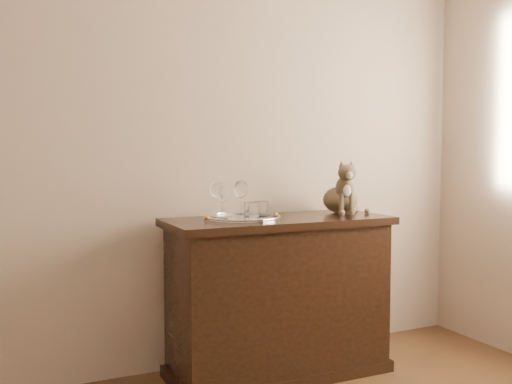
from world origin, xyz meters
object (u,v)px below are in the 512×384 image
at_px(wine_glass_d, 241,199).
at_px(tray, 242,218).
at_px(cat, 340,187).
at_px(sideboard, 278,297).
at_px(wine_glass_c, 222,203).
at_px(tumbler_c, 261,209).
at_px(wine_glass_a, 217,199).
at_px(tumbler_b, 252,211).

bearing_deg(wine_glass_d, tray, 35.43).
bearing_deg(cat, wine_glass_d, -159.55).
bearing_deg(sideboard, tray, 174.23).
height_order(wine_glass_d, cat, cat).
xyz_separation_m(wine_glass_c, cat, (0.75, 0.06, 0.06)).
distance_m(tray, cat, 0.65).
relative_size(wine_glass_c, wine_glass_d, 0.85).
height_order(sideboard, tumbler_c, tumbler_c).
bearing_deg(wine_glass_a, tumbler_b, -52.60).
height_order(sideboard, wine_glass_c, wine_glass_c).
relative_size(sideboard, tumbler_b, 13.55).
bearing_deg(cat, wine_glass_a, -165.01).
bearing_deg(sideboard, tumbler_b, -156.56).
distance_m(wine_glass_c, tumbler_c, 0.23).
xyz_separation_m(wine_glass_d, tumbler_c, (0.12, 0.00, -0.06)).
height_order(tray, wine_glass_d, wine_glass_d).
distance_m(tray, wine_glass_d, 0.10).
bearing_deg(wine_glass_d, tumbler_b, -80.78).
xyz_separation_m(sideboard, wine_glass_a, (-0.32, 0.08, 0.53)).
bearing_deg(tumbler_b, sideboard, 23.44).
xyz_separation_m(tray, tumbler_b, (0.01, -0.11, 0.05)).
distance_m(tray, wine_glass_a, 0.16).
bearing_deg(wine_glass_d, tumbler_c, 1.85).
distance_m(wine_glass_a, cat, 0.75).
height_order(wine_glass_c, cat, cat).
bearing_deg(wine_glass_a, tray, -25.59).
height_order(wine_glass_d, tumbler_b, wine_glass_d).
relative_size(tray, wine_glass_c, 2.39).
bearing_deg(wine_glass_a, tumbler_c, -14.75).
relative_size(wine_glass_d, tumbler_c, 2.41).
relative_size(wine_glass_d, tumbler_b, 2.22).
xyz_separation_m(wine_glass_c, tumbler_c, (0.22, 0.01, -0.04)).
distance_m(sideboard, tray, 0.47).
height_order(sideboard, tray, tray).
distance_m(sideboard, wine_glass_a, 0.62).
distance_m(sideboard, tumbler_c, 0.48).
height_order(tray, wine_glass_c, wine_glass_c).
relative_size(sideboard, tumbler_c, 14.70).
distance_m(wine_glass_a, tumbler_b, 0.21).
xyz_separation_m(tray, cat, (0.63, 0.05, 0.15)).
bearing_deg(tumbler_c, cat, 5.40).
distance_m(tray, tumbler_c, 0.12).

